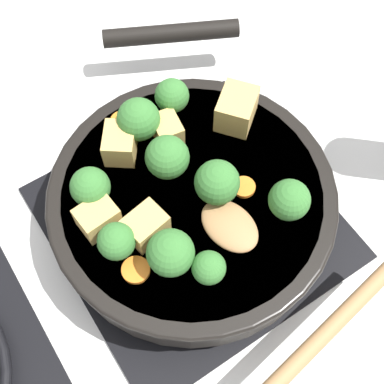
# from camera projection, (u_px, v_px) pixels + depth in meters

# --- Properties ---
(ground_plane) EXTENTS (2.40, 2.40, 0.00)m
(ground_plane) POSITION_uv_depth(u_px,v_px,m) (192.00, 223.00, 0.64)
(ground_plane) COLOR silver
(front_burner_grate) EXTENTS (0.31, 0.31, 0.03)m
(front_burner_grate) POSITION_uv_depth(u_px,v_px,m) (192.00, 219.00, 0.63)
(front_burner_grate) COLOR black
(front_burner_grate) RESTS_ON ground_plane
(skillet_pan) EXTENTS (0.42, 0.35, 0.05)m
(skillet_pan) POSITION_uv_depth(u_px,v_px,m) (192.00, 200.00, 0.59)
(skillet_pan) COLOR black
(skillet_pan) RESTS_ON front_burner_grate
(wooden_spoon) EXTENTS (0.20, 0.21, 0.02)m
(wooden_spoon) POSITION_uv_depth(u_px,v_px,m) (283.00, 277.00, 0.52)
(wooden_spoon) COLOR #A87A4C
(wooden_spoon) RESTS_ON skillet_pan
(tofu_cube_center_large) EXTENTS (0.06, 0.06, 0.04)m
(tofu_cube_center_large) POSITION_uv_depth(u_px,v_px,m) (237.00, 109.00, 0.60)
(tofu_cube_center_large) COLOR tan
(tofu_cube_center_large) RESTS_ON skillet_pan
(tofu_cube_near_handle) EXTENTS (0.04, 0.03, 0.03)m
(tofu_cube_near_handle) POSITION_uv_depth(u_px,v_px,m) (167.00, 130.00, 0.59)
(tofu_cube_near_handle) COLOR tan
(tofu_cube_near_handle) RESTS_ON skillet_pan
(tofu_cube_east_chunk) EXTENTS (0.03, 0.04, 0.03)m
(tofu_cube_east_chunk) POSITION_uv_depth(u_px,v_px,m) (98.00, 218.00, 0.54)
(tofu_cube_east_chunk) COLOR tan
(tofu_cube_east_chunk) RESTS_ON skillet_pan
(tofu_cube_west_chunk) EXTENTS (0.05, 0.05, 0.03)m
(tofu_cube_west_chunk) POSITION_uv_depth(u_px,v_px,m) (120.00, 143.00, 0.58)
(tofu_cube_west_chunk) COLOR tan
(tofu_cube_west_chunk) RESTS_ON skillet_pan
(tofu_cube_back_piece) EXTENTS (0.04, 0.04, 0.03)m
(tofu_cube_back_piece) POSITION_uv_depth(u_px,v_px,m) (146.00, 226.00, 0.54)
(tofu_cube_back_piece) COLOR tan
(tofu_cube_back_piece) RESTS_ON skillet_pan
(broccoli_floret_near_spoon) EXTENTS (0.05, 0.05, 0.05)m
(broccoli_floret_near_spoon) POSITION_uv_depth(u_px,v_px,m) (139.00, 120.00, 0.58)
(broccoli_floret_near_spoon) COLOR #709956
(broccoli_floret_near_spoon) RESTS_ON skillet_pan
(broccoli_floret_center_top) EXTENTS (0.05, 0.05, 0.05)m
(broccoli_floret_center_top) POSITION_uv_depth(u_px,v_px,m) (167.00, 157.00, 0.56)
(broccoli_floret_center_top) COLOR #709956
(broccoli_floret_center_top) RESTS_ON skillet_pan
(broccoli_floret_east_rim) EXTENTS (0.05, 0.05, 0.05)m
(broccoli_floret_east_rim) POSITION_uv_depth(u_px,v_px,m) (217.00, 183.00, 0.54)
(broccoli_floret_east_rim) COLOR #709956
(broccoli_floret_east_rim) RESTS_ON skillet_pan
(broccoli_floret_west_rim) EXTENTS (0.04, 0.04, 0.05)m
(broccoli_floret_west_rim) POSITION_uv_depth(u_px,v_px,m) (172.00, 96.00, 0.60)
(broccoli_floret_west_rim) COLOR #709956
(broccoli_floret_west_rim) RESTS_ON skillet_pan
(broccoli_floret_north_edge) EXTENTS (0.05, 0.05, 0.05)m
(broccoli_floret_north_edge) POSITION_uv_depth(u_px,v_px,m) (170.00, 253.00, 0.51)
(broccoli_floret_north_edge) COLOR #709956
(broccoli_floret_north_edge) RESTS_ON skillet_pan
(broccoli_floret_south_cluster) EXTENTS (0.04, 0.04, 0.05)m
(broccoli_floret_south_cluster) POSITION_uv_depth(u_px,v_px,m) (90.00, 187.00, 0.54)
(broccoli_floret_south_cluster) COLOR #709956
(broccoli_floret_south_cluster) RESTS_ON skillet_pan
(broccoli_floret_mid_floret) EXTENTS (0.04, 0.04, 0.05)m
(broccoli_floret_mid_floret) POSITION_uv_depth(u_px,v_px,m) (116.00, 241.00, 0.52)
(broccoli_floret_mid_floret) COLOR #709956
(broccoli_floret_mid_floret) RESTS_ON skillet_pan
(broccoli_floret_small_inner) EXTENTS (0.04, 0.04, 0.05)m
(broccoli_floret_small_inner) POSITION_uv_depth(u_px,v_px,m) (289.00, 200.00, 0.54)
(broccoli_floret_small_inner) COLOR #709956
(broccoli_floret_small_inner) RESTS_ON skillet_pan
(broccoli_floret_tall_stem) EXTENTS (0.03, 0.03, 0.04)m
(broccoli_floret_tall_stem) POSITION_uv_depth(u_px,v_px,m) (209.00, 268.00, 0.51)
(broccoli_floret_tall_stem) COLOR #709956
(broccoli_floret_tall_stem) RESTS_ON skillet_pan
(carrot_slice_orange_thin) EXTENTS (0.02, 0.02, 0.01)m
(carrot_slice_orange_thin) POSITION_uv_depth(u_px,v_px,m) (244.00, 187.00, 0.57)
(carrot_slice_orange_thin) COLOR orange
(carrot_slice_orange_thin) RESTS_ON skillet_pan
(carrot_slice_near_center) EXTENTS (0.03, 0.03, 0.01)m
(carrot_slice_near_center) POSITION_uv_depth(u_px,v_px,m) (136.00, 270.00, 0.53)
(carrot_slice_near_center) COLOR orange
(carrot_slice_near_center) RESTS_ON skillet_pan
(carrot_slice_edge_slice) EXTENTS (0.03, 0.03, 0.01)m
(carrot_slice_edge_slice) POSITION_uv_depth(u_px,v_px,m) (122.00, 121.00, 0.61)
(carrot_slice_edge_slice) COLOR orange
(carrot_slice_edge_slice) RESTS_ON skillet_pan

